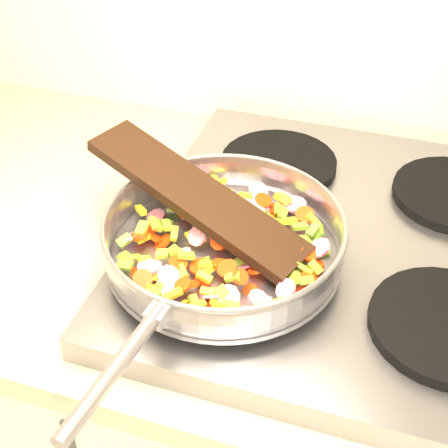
% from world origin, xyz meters
% --- Properties ---
extents(cooktop, '(0.60, 0.60, 0.04)m').
position_xyz_m(cooktop, '(-0.70, 1.67, 0.92)').
color(cooktop, '#939399').
rests_on(cooktop, counter_top).
extents(grate_fl, '(0.19, 0.19, 0.02)m').
position_xyz_m(grate_fl, '(-0.84, 1.52, 0.95)').
color(grate_fl, black).
rests_on(grate_fl, cooktop).
extents(grate_fr, '(0.19, 0.19, 0.02)m').
position_xyz_m(grate_fr, '(-0.56, 1.52, 0.95)').
color(grate_fr, black).
rests_on(grate_fr, cooktop).
extents(grate_bl, '(0.19, 0.19, 0.02)m').
position_xyz_m(grate_bl, '(-0.84, 1.81, 0.95)').
color(grate_bl, black).
rests_on(grate_bl, cooktop).
extents(saute_pan, '(0.36, 0.53, 0.06)m').
position_xyz_m(saute_pan, '(-0.85, 1.55, 0.99)').
color(saute_pan, '#9E9EA5').
rests_on(saute_pan, grate_fl).
extents(vegetable_heap, '(0.29, 0.30, 0.05)m').
position_xyz_m(vegetable_heap, '(-0.84, 1.55, 0.98)').
color(vegetable_heap, yellow).
rests_on(vegetable_heap, saute_pan).
extents(wooden_spatula, '(0.34, 0.19, 0.08)m').
position_xyz_m(wooden_spatula, '(-0.91, 1.59, 1.01)').
color(wooden_spatula, black).
rests_on(wooden_spatula, saute_pan).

